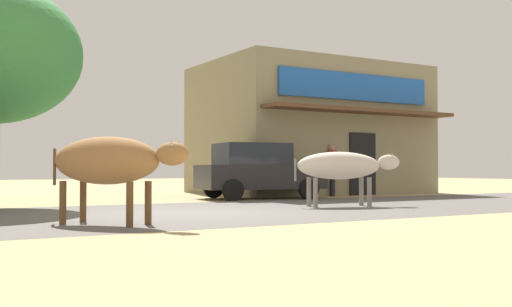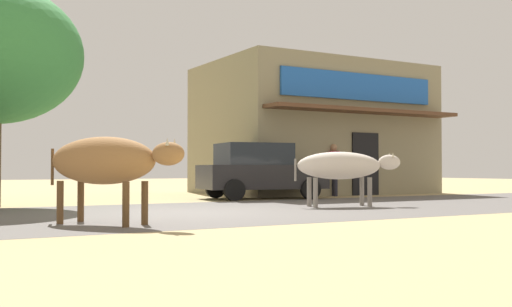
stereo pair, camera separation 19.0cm
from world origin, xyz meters
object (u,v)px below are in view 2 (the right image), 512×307
Objects in this scene: cow_near_brown at (105,161)px; parked_hatchback_car at (259,170)px; pedestrian_by_shop at (334,165)px; cow_far_dark at (342,166)px.

parked_hatchback_car is at bearing 43.60° from cow_near_brown.
parked_hatchback_car is at bearing -174.07° from pedestrian_by_shop.
cow_near_brown is 6.44m from cow_far_dark.
cow_near_brown is at bearing -145.75° from pedestrian_by_shop.
cow_near_brown is at bearing -136.40° from parked_hatchback_car.
cow_far_dark is at bearing -91.94° from parked_hatchback_car.
cow_near_brown is 11.23m from pedestrian_by_shop.
cow_near_brown is (-6.31, -6.01, 0.17)m from parked_hatchback_car.
parked_hatchback_car reaches higher than cow_far_dark.
pedestrian_by_shop is (2.97, 0.31, 0.16)m from parked_hatchback_car.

